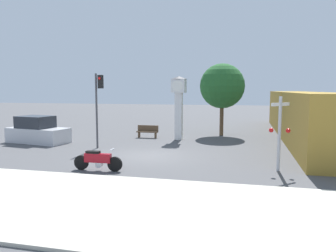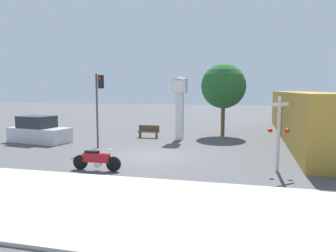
# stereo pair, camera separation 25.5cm
# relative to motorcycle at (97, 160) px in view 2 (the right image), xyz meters

# --- Properties ---
(ground_plane) EXTENTS (120.00, 120.00, 0.00)m
(ground_plane) POSITION_rel_motorcycle_xyz_m (1.34, 3.67, -0.48)
(ground_plane) COLOR #4C4C4F
(sidewalk_strip) EXTENTS (36.00, 6.00, 0.10)m
(sidewalk_strip) POSITION_rel_motorcycle_xyz_m (1.34, -4.00, -0.43)
(sidewalk_strip) COLOR #BCB7A8
(sidewalk_strip) RESTS_ON ground_plane
(motorcycle) EXTENTS (2.25, 0.49, 0.99)m
(motorcycle) POSITION_rel_motorcycle_xyz_m (0.00, 0.00, 0.00)
(motorcycle) COLOR black
(motorcycle) RESTS_ON ground_plane
(clock_tower) EXTENTS (1.15, 1.15, 4.52)m
(clock_tower) POSITION_rel_motorcycle_xyz_m (1.65, 9.80, 2.52)
(clock_tower) COLOR white
(clock_tower) RESTS_ON ground_plane
(freight_train) EXTENTS (2.80, 22.93, 3.40)m
(freight_train) POSITION_rel_motorcycle_xyz_m (10.25, 12.77, 1.22)
(freight_train) COLOR olive
(freight_train) RESTS_ON ground_plane
(traffic_light) EXTENTS (0.50, 0.35, 4.54)m
(traffic_light) POSITION_rel_motorcycle_xyz_m (-2.36, 5.19, 2.63)
(traffic_light) COLOR #47474C
(traffic_light) RESTS_ON ground_plane
(railroad_crossing_signal) EXTENTS (0.90, 0.82, 3.29)m
(railroad_crossing_signal) POSITION_rel_motorcycle_xyz_m (7.77, 1.79, 1.33)
(railroad_crossing_signal) COLOR #B7B7BC
(railroad_crossing_signal) RESTS_ON ground_plane
(street_tree) EXTENTS (3.46, 3.46, 5.58)m
(street_tree) POSITION_rel_motorcycle_xyz_m (4.48, 12.69, 3.36)
(street_tree) COLOR brown
(street_tree) RESTS_ON ground_plane
(bench) EXTENTS (1.60, 0.44, 0.92)m
(bench) POSITION_rel_motorcycle_xyz_m (-0.78, 10.10, 0.01)
(bench) COLOR brown
(bench) RESTS_ON ground_plane
(parked_car) EXTENTS (4.44, 2.48, 1.80)m
(parked_car) POSITION_rel_motorcycle_xyz_m (-7.40, 6.24, 0.27)
(parked_car) COLOR silver
(parked_car) RESTS_ON ground_plane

